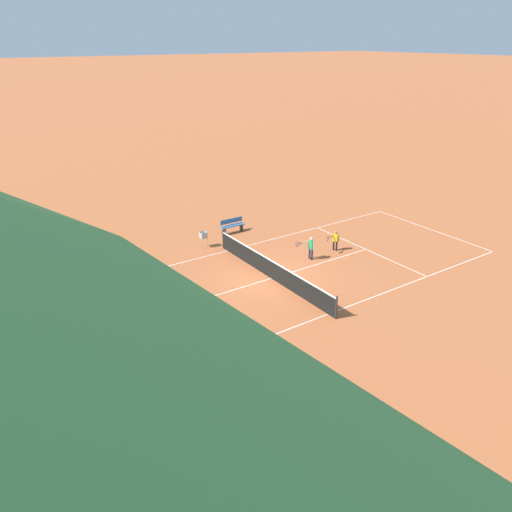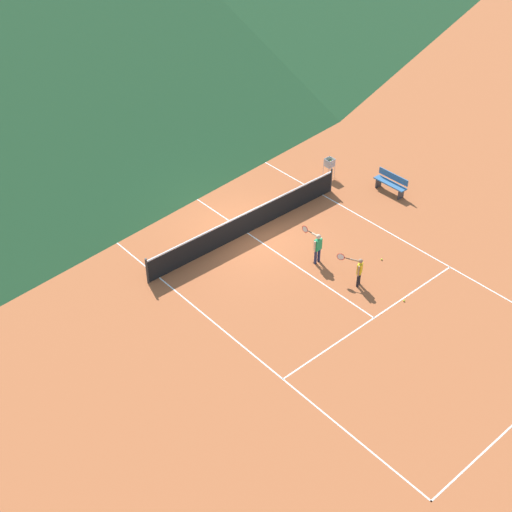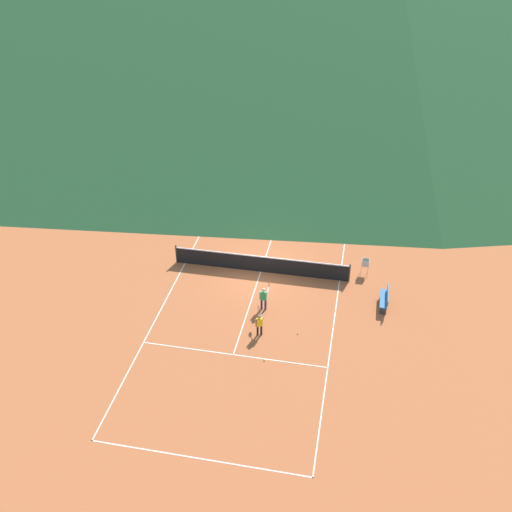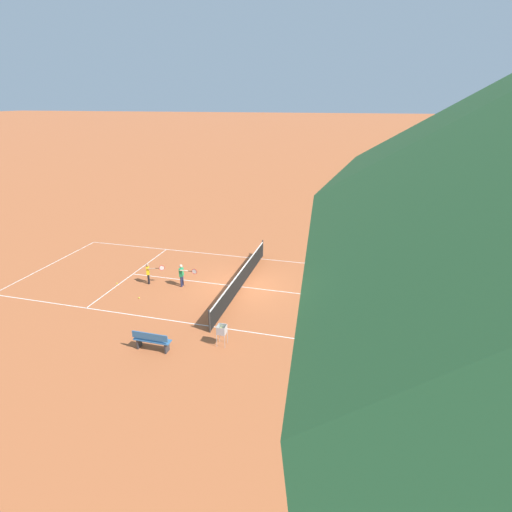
{
  "view_description": "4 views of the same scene",
  "coord_description": "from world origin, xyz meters",
  "px_view_note": "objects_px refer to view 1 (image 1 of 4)",
  "views": [
    {
      "loc": [
        -17.49,
        12.75,
        10.73
      ],
      "look_at": [
        0.86,
        0.32,
        0.95
      ],
      "focal_mm": 35.0,
      "sensor_mm": 36.0,
      "label": 1
    },
    {
      "loc": [
        -14.36,
        -16.88,
        15.84
      ],
      "look_at": [
        -1.37,
        -2.07,
        0.76
      ],
      "focal_mm": 50.0,
      "sensor_mm": 36.0,
      "label": 2
    },
    {
      "loc": [
        4.68,
        -25.1,
        17.93
      ],
      "look_at": [
        -0.22,
        -0.18,
        1.07
      ],
      "focal_mm": 42.0,
      "sensor_mm": 36.0,
      "label": 3
    },
    {
      "loc": [
        18.06,
        5.65,
        9.16
      ],
      "look_at": [
        -1.85,
        0.3,
        1.07
      ],
      "focal_mm": 28.0,
      "sensor_mm": 36.0,
      "label": 4
    }
  ],
  "objects_px": {
    "tennis_net": "(272,269)",
    "player_far_baseline": "(310,247)",
    "player_far_service": "(97,344)",
    "ball_hopper": "(203,236)",
    "tennis_ball_by_net_left": "(350,241)",
    "courtside_bench": "(232,225)",
    "tennis_ball_by_net_right": "(151,339)",
    "player_near_baseline": "(335,239)",
    "tennis_ball_alley_right": "(309,242)",
    "player_near_service": "(51,300)"
  },
  "relations": [
    {
      "from": "tennis_ball_by_net_right",
      "to": "courtside_bench",
      "type": "relative_size",
      "value": 0.04
    },
    {
      "from": "courtside_bench",
      "to": "player_far_service",
      "type": "bearing_deg",
      "value": 127.89
    },
    {
      "from": "tennis_ball_by_net_left",
      "to": "ball_hopper",
      "type": "distance_m",
      "value": 8.34
    },
    {
      "from": "player_far_service",
      "to": "ball_hopper",
      "type": "distance_m",
      "value": 11.02
    },
    {
      "from": "player_far_baseline",
      "to": "tennis_ball_by_net_left",
      "type": "relative_size",
      "value": 18.61
    },
    {
      "from": "player_far_baseline",
      "to": "tennis_ball_alley_right",
      "type": "xyz_separation_m",
      "value": [
        1.85,
        -1.51,
        -0.68
      ]
    },
    {
      "from": "ball_hopper",
      "to": "courtside_bench",
      "type": "relative_size",
      "value": 0.59
    },
    {
      "from": "ball_hopper",
      "to": "tennis_net",
      "type": "bearing_deg",
      "value": -171.18
    },
    {
      "from": "player_far_service",
      "to": "tennis_ball_by_net_right",
      "type": "xyz_separation_m",
      "value": [
        0.3,
        -2.09,
        -0.71
      ]
    },
    {
      "from": "player_far_baseline",
      "to": "courtside_bench",
      "type": "bearing_deg",
      "value": 13.02
    },
    {
      "from": "ball_hopper",
      "to": "player_near_service",
      "type": "bearing_deg",
      "value": 108.11
    },
    {
      "from": "player_near_service",
      "to": "player_near_baseline",
      "type": "relative_size",
      "value": 1.02
    },
    {
      "from": "player_far_service",
      "to": "tennis_ball_alley_right",
      "type": "relative_size",
      "value": 19.29
    },
    {
      "from": "tennis_net",
      "to": "tennis_ball_by_net_left",
      "type": "distance_m",
      "value": 6.68
    },
    {
      "from": "tennis_ball_by_net_right",
      "to": "courtside_bench",
      "type": "bearing_deg",
      "value": -47.04
    },
    {
      "from": "tennis_ball_by_net_right",
      "to": "tennis_ball_alley_right",
      "type": "bearing_deg",
      "value": -69.5
    },
    {
      "from": "player_far_service",
      "to": "courtside_bench",
      "type": "bearing_deg",
      "value": -52.11
    },
    {
      "from": "player_far_service",
      "to": "player_near_baseline",
      "type": "bearing_deg",
      "value": -78.32
    },
    {
      "from": "player_near_baseline",
      "to": "tennis_net",
      "type": "bearing_deg",
      "value": 99.98
    },
    {
      "from": "tennis_net",
      "to": "player_near_service",
      "type": "height_order",
      "value": "player_near_service"
    },
    {
      "from": "player_near_service",
      "to": "tennis_ball_by_net_left",
      "type": "height_order",
      "value": "player_near_service"
    },
    {
      "from": "tennis_ball_by_net_right",
      "to": "ball_hopper",
      "type": "relative_size",
      "value": 0.07
    },
    {
      "from": "tennis_net",
      "to": "player_near_baseline",
      "type": "height_order",
      "value": "player_near_baseline"
    },
    {
      "from": "courtside_bench",
      "to": "tennis_ball_by_net_right",
      "type": "bearing_deg",
      "value": 132.96
    },
    {
      "from": "player_far_service",
      "to": "player_far_baseline",
      "type": "height_order",
      "value": "player_far_service"
    },
    {
      "from": "player_near_baseline",
      "to": "ball_hopper",
      "type": "xyz_separation_m",
      "value": [
        4.45,
        5.67,
        -0.0
      ]
    },
    {
      "from": "player_far_service",
      "to": "tennis_ball_alley_right",
      "type": "distance_m",
      "value": 14.34
    },
    {
      "from": "player_near_baseline",
      "to": "tennis_ball_by_net_right",
      "type": "xyz_separation_m",
      "value": [
        -2.57,
        11.81,
        -0.63
      ]
    },
    {
      "from": "tennis_net",
      "to": "player_near_baseline",
      "type": "bearing_deg",
      "value": -80.02
    },
    {
      "from": "tennis_ball_by_net_left",
      "to": "courtside_bench",
      "type": "height_order",
      "value": "courtside_bench"
    },
    {
      "from": "tennis_net",
      "to": "player_far_service",
      "type": "bearing_deg",
      "value": 102.58
    },
    {
      "from": "courtside_bench",
      "to": "player_near_baseline",
      "type": "bearing_deg",
      "value": -150.13
    },
    {
      "from": "player_near_baseline",
      "to": "player_far_baseline",
      "type": "xyz_separation_m",
      "value": [
        -0.14,
        1.85,
        0.05
      ]
    },
    {
      "from": "player_near_baseline",
      "to": "courtside_bench",
      "type": "relative_size",
      "value": 0.76
    },
    {
      "from": "player_far_service",
      "to": "tennis_ball_by_net_left",
      "type": "relative_size",
      "value": 19.29
    },
    {
      "from": "player_far_service",
      "to": "tennis_ball_by_net_left",
      "type": "distance_m",
      "value": 15.96
    },
    {
      "from": "tennis_net",
      "to": "player_far_baseline",
      "type": "xyz_separation_m",
      "value": [
        0.71,
        -3.0,
        0.22
      ]
    },
    {
      "from": "player_far_baseline",
      "to": "ball_hopper",
      "type": "xyz_separation_m",
      "value": [
        4.58,
        3.82,
        -0.06
      ]
    },
    {
      "from": "tennis_net",
      "to": "player_far_service",
      "type": "relative_size",
      "value": 7.21
    },
    {
      "from": "player_near_baseline",
      "to": "tennis_ball_by_net_left",
      "type": "xyz_separation_m",
      "value": [
        0.54,
        -1.67,
        -0.63
      ]
    },
    {
      "from": "player_near_service",
      "to": "tennis_ball_by_net_right",
      "type": "height_order",
      "value": "player_near_service"
    },
    {
      "from": "player_near_baseline",
      "to": "courtside_bench",
      "type": "xyz_separation_m",
      "value": [
        5.49,
        3.15,
        -0.21
      ]
    },
    {
      "from": "player_far_service",
      "to": "tennis_ball_by_net_right",
      "type": "distance_m",
      "value": 2.23
    },
    {
      "from": "player_far_service",
      "to": "courtside_bench",
      "type": "distance_m",
      "value": 13.63
    },
    {
      "from": "player_far_service",
      "to": "player_near_baseline",
      "type": "distance_m",
      "value": 14.2
    },
    {
      "from": "courtside_bench",
      "to": "ball_hopper",
      "type": "bearing_deg",
      "value": 112.58
    },
    {
      "from": "ball_hopper",
      "to": "player_far_service",
      "type": "bearing_deg",
      "value": 131.63
    },
    {
      "from": "player_near_baseline",
      "to": "ball_hopper",
      "type": "height_order",
      "value": "player_near_baseline"
    },
    {
      "from": "tennis_ball_alley_right",
      "to": "courtside_bench",
      "type": "xyz_separation_m",
      "value": [
        3.78,
        2.81,
        0.42
      ]
    },
    {
      "from": "player_near_baseline",
      "to": "tennis_ball_alley_right",
      "type": "bearing_deg",
      "value": 11.18
    }
  ]
}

